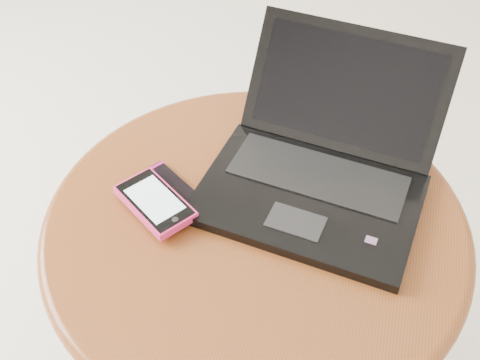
# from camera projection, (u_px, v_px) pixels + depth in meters

# --- Properties ---
(table) EXTENTS (0.64, 0.64, 0.51)m
(table) POSITION_uv_depth(u_px,v_px,m) (254.00, 261.00, 0.96)
(table) COLOR #553317
(table) RESTS_ON ground
(laptop) EXTENTS (0.36, 0.38, 0.19)m
(laptop) POSITION_uv_depth(u_px,v_px,m) (320.00, 165.00, 0.91)
(laptop) COLOR black
(laptop) RESTS_ON table
(phone_black) EXTENTS (0.12, 0.10, 0.01)m
(phone_black) POSITION_uv_depth(u_px,v_px,m) (166.00, 188.00, 0.92)
(phone_black) COLOR black
(phone_black) RESTS_ON table
(phone_pink) EXTENTS (0.14, 0.13, 0.02)m
(phone_pink) POSITION_uv_depth(u_px,v_px,m) (155.00, 202.00, 0.88)
(phone_pink) COLOR #DA2765
(phone_pink) RESTS_ON phone_black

